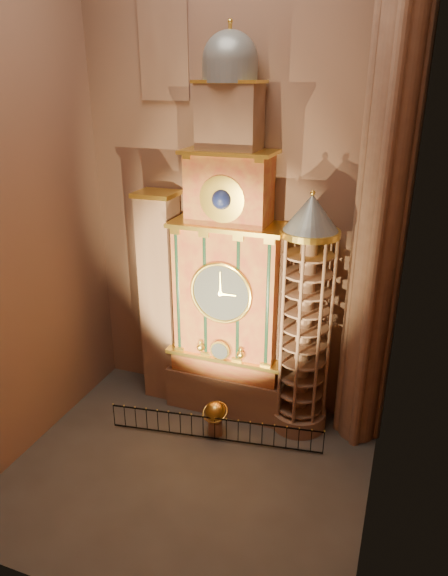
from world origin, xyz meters
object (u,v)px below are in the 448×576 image
at_px(astronomical_clock, 229,277).
at_px(portrait_tower, 161,298).
at_px(iron_railing, 215,429).
at_px(stair_turret, 304,321).
at_px(celestial_globe, 215,416).

relative_size(astronomical_clock, portrait_tower, 1.64).
height_order(astronomical_clock, iron_railing, astronomical_clock).
bearing_deg(astronomical_clock, iron_railing, -82.86).
relative_size(stair_turret, iron_railing, 1.17).
relative_size(portrait_tower, stair_turret, 0.94).
xyz_separation_m(portrait_tower, iron_railing, (3.74, -2.73, -4.54)).
bearing_deg(stair_turret, portrait_tower, 177.67).
height_order(astronomical_clock, celestial_globe, astronomical_clock).
height_order(portrait_tower, celestial_globe, portrait_tower).
relative_size(astronomical_clock, celestial_globe, 10.15).
bearing_deg(portrait_tower, iron_railing, -36.10).
distance_m(portrait_tower, iron_railing, 6.48).
distance_m(astronomical_clock, portrait_tower, 3.73).
distance_m(astronomical_clock, celestial_globe, 6.14).
xyz_separation_m(portrait_tower, celestial_globe, (3.60, -2.32, -4.16)).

